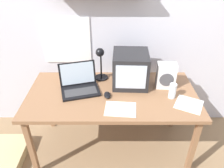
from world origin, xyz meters
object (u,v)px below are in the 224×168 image
(crt_monitor, at_px, (130,69))
(loose_paper_near_laptop, at_px, (120,109))
(corner_desk, at_px, (112,98))
(open_notebook, at_px, (189,104))
(juice_glass, at_px, (172,92))
(space_heater, at_px, (166,76))
(computer_mouse, at_px, (107,95))
(laptop, at_px, (79,83))
(desk_lamp, at_px, (100,61))
(floor_cushion, at_px, (0,155))

(crt_monitor, distance_m, loose_paper_near_laptop, 0.46)
(corner_desk, relative_size, open_notebook, 5.37)
(juice_glass, relative_size, loose_paper_near_laptop, 0.51)
(corner_desk, relative_size, crt_monitor, 4.29)
(space_heater, height_order, computer_mouse, space_heater)
(juice_glass, xyz_separation_m, open_notebook, (0.13, -0.11, -0.06))
(computer_mouse, height_order, open_notebook, computer_mouse)
(computer_mouse, bearing_deg, laptop, 155.17)
(desk_lamp, distance_m, floor_cushion, 1.44)
(open_notebook, bearing_deg, laptop, 165.98)
(open_notebook, bearing_deg, juice_glass, 140.19)
(crt_monitor, distance_m, laptop, 0.51)
(desk_lamp, distance_m, loose_paper_near_laptop, 0.56)
(corner_desk, distance_m, floor_cushion, 1.33)
(corner_desk, distance_m, juice_glass, 0.56)
(desk_lamp, xyz_separation_m, computer_mouse, (0.07, -0.30, -0.19))
(space_heater, height_order, floor_cushion, space_heater)
(laptop, relative_size, space_heater, 1.64)
(loose_paper_near_laptop, distance_m, floor_cushion, 1.41)
(laptop, bearing_deg, loose_paper_near_laptop, -54.15)
(laptop, relative_size, loose_paper_near_laptop, 1.48)
(corner_desk, xyz_separation_m, space_heater, (0.52, 0.11, 0.18))
(corner_desk, bearing_deg, loose_paper_near_laptop, -73.40)
(loose_paper_near_laptop, bearing_deg, laptop, 141.12)
(juice_glass, distance_m, open_notebook, 0.18)
(open_notebook, distance_m, floor_cushion, 1.96)
(loose_paper_near_laptop, distance_m, open_notebook, 0.60)
(open_notebook, relative_size, floor_cushion, 0.58)
(desk_lamp, xyz_separation_m, floor_cushion, (-1.05, -0.42, -0.88))
(loose_paper_near_laptop, relative_size, floor_cushion, 0.55)
(laptop, height_order, juice_glass, laptop)
(desk_lamp, bearing_deg, corner_desk, -59.75)
(juice_glass, relative_size, computer_mouse, 1.28)
(crt_monitor, relative_size, desk_lamp, 1.04)
(open_notebook, bearing_deg, space_heater, 118.77)
(space_heater, distance_m, floor_cushion, 1.88)
(desk_lamp, height_order, juice_glass, desk_lamp)
(juice_glass, xyz_separation_m, loose_paper_near_laptop, (-0.47, -0.17, -0.06))
(computer_mouse, bearing_deg, open_notebook, -9.61)
(space_heater, relative_size, computer_mouse, 2.26)
(space_heater, bearing_deg, floor_cushion, -166.11)
(corner_desk, relative_size, laptop, 3.85)
(crt_monitor, relative_size, computer_mouse, 3.34)
(computer_mouse, bearing_deg, loose_paper_near_laptop, -58.14)
(corner_desk, xyz_separation_m, open_notebook, (0.67, -0.18, 0.06))
(corner_desk, bearing_deg, computer_mouse, -127.70)
(crt_monitor, bearing_deg, floor_cushion, -162.82)
(computer_mouse, distance_m, floor_cushion, 1.32)
(crt_monitor, height_order, loose_paper_near_laptop, crt_monitor)
(crt_monitor, xyz_separation_m, loose_paper_near_laptop, (-0.11, -0.42, -0.16))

